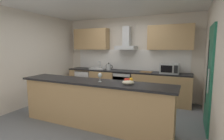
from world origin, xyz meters
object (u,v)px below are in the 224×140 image
object	(u,v)px
microwave	(169,68)
sink	(98,68)
range_hood	(126,42)
chopping_board	(146,72)
kettle	(109,67)
oven	(125,85)
refrigerator	(86,82)
wine_glass	(100,76)
fruit_bowl	(128,82)

from	to	relation	value
microwave	sink	world-z (taller)	microwave
microwave	sink	distance (m)	2.29
sink	range_hood	bearing A→B (deg)	7.12
range_hood	chopping_board	size ratio (longest dim) A/B	2.12
microwave	kettle	bearing A→B (deg)	-179.82
oven	kettle	distance (m)	0.77
oven	range_hood	world-z (taller)	range_hood
refrigerator	oven	bearing A→B (deg)	0.11
microwave	wine_glass	size ratio (longest dim) A/B	2.81
wine_glass	chopping_board	distance (m)	2.11
microwave	oven	bearing A→B (deg)	178.80
kettle	range_hood	world-z (taller)	range_hood
fruit_bowl	chopping_board	world-z (taller)	fruit_bowl
refrigerator	microwave	bearing A→B (deg)	-0.52
chopping_board	fruit_bowl	bearing A→B (deg)	-86.24
refrigerator	range_hood	bearing A→B (deg)	5.25
refrigerator	chopping_board	xyz separation A→B (m)	(2.12, -0.02, 0.49)
oven	wine_glass	xyz separation A→B (m)	(0.23, -2.08, 0.62)
range_hood	chopping_board	world-z (taller)	range_hood
refrigerator	range_hood	size ratio (longest dim) A/B	1.18
oven	wine_glass	distance (m)	2.18
microwave	sink	size ratio (longest dim) A/B	1.00
microwave	kettle	xyz separation A→B (m)	(-1.88, -0.01, -0.04)
chopping_board	kettle	bearing A→B (deg)	-179.53
refrigerator	wine_glass	distance (m)	2.74
kettle	oven	bearing A→B (deg)	3.55
microwave	fruit_bowl	distance (m)	2.10
wine_glass	range_hood	bearing A→B (deg)	96.07
chopping_board	sink	bearing A→B (deg)	178.78
sink	chopping_board	distance (m)	1.63
refrigerator	range_hood	distance (m)	1.99
refrigerator	fruit_bowl	xyz separation A→B (m)	(2.26, -2.06, 0.57)
sink	wine_glass	xyz separation A→B (m)	(1.18, -2.09, 0.15)
range_hood	wine_glass	bearing A→B (deg)	-83.93
microwave	wine_glass	bearing A→B (deg)	-118.26
oven	range_hood	distance (m)	1.33
wine_glass	chopping_board	world-z (taller)	wine_glass
sink	fruit_bowl	size ratio (longest dim) A/B	2.27
oven	sink	world-z (taller)	sink
wine_glass	chopping_board	xyz separation A→B (m)	(0.45, 2.05, -0.17)
kettle	wine_glass	world-z (taller)	kettle
oven	refrigerator	distance (m)	1.44
sink	chopping_board	size ratio (longest dim) A/B	1.47
oven	fruit_bowl	distance (m)	2.28
range_hood	fruit_bowl	size ratio (longest dim) A/B	3.27
range_hood	wine_glass	size ratio (longest dim) A/B	4.05
fruit_bowl	range_hood	bearing A→B (deg)	110.49
wine_glass	kettle	bearing A→B (deg)	110.82
kettle	wine_glass	xyz separation A→B (m)	(0.78, -2.04, 0.07)
oven	wine_glass	size ratio (longest dim) A/B	4.50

